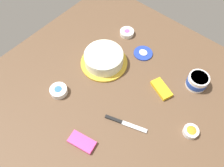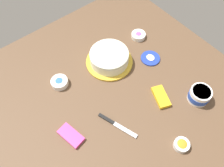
% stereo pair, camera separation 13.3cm
% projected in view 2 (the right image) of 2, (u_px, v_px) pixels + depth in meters
% --- Properties ---
extents(ground_plane, '(1.54, 1.54, 0.00)m').
position_uv_depth(ground_plane, '(114.00, 101.00, 1.31)').
color(ground_plane, brown).
extents(frosted_cake, '(0.29, 0.29, 0.10)m').
position_uv_depth(frosted_cake, '(109.00, 58.00, 1.42)').
color(frosted_cake, gold).
rests_on(frosted_cake, ground_plane).
extents(frosting_tub, '(0.12, 0.12, 0.08)m').
position_uv_depth(frosting_tub, '(200.00, 95.00, 1.28)').
color(frosting_tub, white).
rests_on(frosting_tub, ground_plane).
extents(frosting_tub_lid, '(0.12, 0.12, 0.02)m').
position_uv_depth(frosting_tub_lid, '(150.00, 58.00, 1.47)').
color(frosting_tub_lid, '#233DAD').
rests_on(frosting_tub_lid, ground_plane).
extents(spreading_knife, '(0.23, 0.09, 0.01)m').
position_uv_depth(spreading_knife, '(114.00, 123.00, 1.23)').
color(spreading_knife, silver).
rests_on(spreading_knife, ground_plane).
extents(sprinkle_bowl_orange, '(0.08, 0.08, 0.04)m').
position_uv_depth(sprinkle_bowl_orange, '(182.00, 145.00, 1.16)').
color(sprinkle_bowl_orange, white).
rests_on(sprinkle_bowl_orange, ground_plane).
extents(sprinkle_bowl_blue, '(0.10, 0.10, 0.04)m').
position_uv_depth(sprinkle_bowl_blue, '(60.00, 82.00, 1.35)').
color(sprinkle_bowl_blue, white).
rests_on(sprinkle_bowl_blue, ground_plane).
extents(sprinkle_bowl_rainbow, '(0.09, 0.09, 0.03)m').
position_uv_depth(sprinkle_bowl_rainbow, '(138.00, 35.00, 1.56)').
color(sprinkle_bowl_rainbow, white).
rests_on(sprinkle_bowl_rainbow, ground_plane).
extents(candy_box_lower, '(0.15, 0.10, 0.02)m').
position_uv_depth(candy_box_lower, '(71.00, 135.00, 1.19)').
color(candy_box_lower, '#E53D8E').
rests_on(candy_box_lower, ground_plane).
extents(candy_box_upper, '(0.15, 0.11, 0.02)m').
position_uv_depth(candy_box_upper, '(161.00, 97.00, 1.31)').
color(candy_box_upper, yellow).
rests_on(candy_box_upper, ground_plane).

